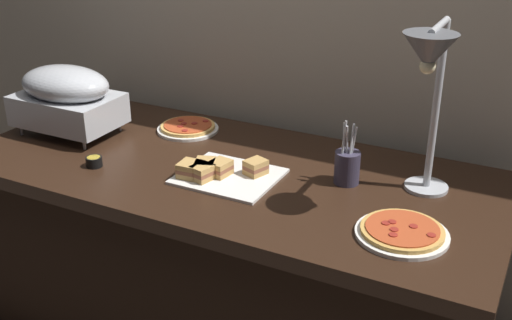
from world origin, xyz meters
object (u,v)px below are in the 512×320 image
object	(u,v)px
pizza_plate_center	(188,128)
utensil_holder	(347,166)
pizza_plate_front	(402,232)
heat_lamp	(430,70)
sandwich_platter	(220,172)
chafing_dish	(67,96)
sauce_cup_near	(94,161)

from	to	relation	value
pizza_plate_center	utensil_holder	bearing A→B (deg)	-12.29
pizza_plate_front	pizza_plate_center	bearing A→B (deg)	157.28
heat_lamp	pizza_plate_front	xyz separation A→B (m)	(0.01, -0.17, -0.42)
pizza_plate_front	sandwich_platter	bearing A→B (deg)	171.85
chafing_dish	sauce_cup_near	world-z (taller)	chafing_dish
chafing_dish	heat_lamp	bearing A→B (deg)	-0.46
sauce_cup_near	pizza_plate_front	bearing A→B (deg)	1.44
heat_lamp	chafing_dish	bearing A→B (deg)	179.54
sauce_cup_near	pizza_plate_center	bearing A→B (deg)	76.18
pizza_plate_center	sandwich_platter	world-z (taller)	sandwich_platter
pizza_plate_center	sauce_cup_near	world-z (taller)	sauce_cup_near
pizza_plate_front	pizza_plate_center	xyz separation A→B (m)	(-0.97, 0.41, -0.00)
chafing_dish	utensil_holder	size ratio (longest dim) A/B	1.79
pizza_plate_front	chafing_dish	bearing A→B (deg)	172.53
chafing_dish	sauce_cup_near	size ratio (longest dim) A/B	7.00
chafing_dish	pizza_plate_front	size ratio (longest dim) A/B	1.50
heat_lamp	sandwich_platter	distance (m)	0.76
heat_lamp	pizza_plate_front	world-z (taller)	heat_lamp
pizza_plate_front	sandwich_platter	distance (m)	0.65
pizza_plate_front	pizza_plate_center	world-z (taller)	same
heat_lamp	pizza_plate_center	xyz separation A→B (m)	(-0.97, 0.24, -0.42)
utensil_holder	pizza_plate_front	bearing A→B (deg)	-44.64
chafing_dish	pizza_plate_center	bearing A→B (deg)	29.73
pizza_plate_center	chafing_dish	bearing A→B (deg)	-150.27
chafing_dish	heat_lamp	xyz separation A→B (m)	(1.37, -0.01, 0.29)
chafing_dish	pizza_plate_center	distance (m)	0.48
heat_lamp	pizza_plate_front	size ratio (longest dim) A/B	2.11
sandwich_platter	pizza_plate_center	bearing A→B (deg)	136.35
chafing_dish	sauce_cup_near	bearing A→B (deg)	-35.37
chafing_dish	utensil_holder	world-z (taller)	chafing_dish
pizza_plate_center	utensil_holder	size ratio (longest dim) A/B	1.10
pizza_plate_front	sandwich_platter	xyz separation A→B (m)	(-0.64, 0.09, 0.01)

